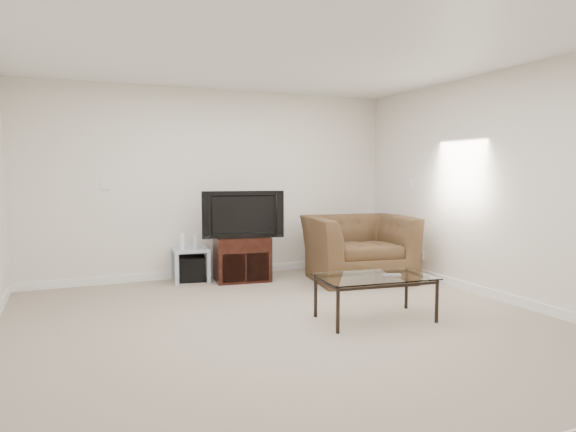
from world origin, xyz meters
name	(u,v)px	position (x,y,z in m)	size (l,w,h in m)	color
floor	(289,326)	(0.00, 0.00, 0.00)	(5.00, 5.00, 0.00)	tan
ceiling	(289,47)	(0.00, 0.00, 2.50)	(5.00, 5.00, 0.00)	white
wall_back	(216,184)	(0.00, 2.50, 1.25)	(5.00, 0.02, 2.50)	silver
wall_right	(500,187)	(2.50, 0.00, 1.25)	(0.02, 5.00, 2.50)	silver
plate_back	(106,185)	(-1.40, 2.49, 1.25)	(0.12, 0.02, 0.12)	white
plate_right_switch	(410,183)	(2.49, 1.60, 1.25)	(0.02, 0.09, 0.13)	white
plate_right_outlet	(422,255)	(2.49, 1.30, 0.30)	(0.02, 0.08, 0.12)	white
tv_stand	(242,259)	(0.22, 2.05, 0.29)	(0.69, 0.48, 0.57)	black
dvd_player	(243,244)	(0.21, 2.01, 0.48)	(0.37, 0.26, 0.05)	black
television	(242,214)	(0.21, 2.02, 0.87)	(0.96, 0.19, 0.60)	black
side_table	(190,265)	(-0.41, 2.28, 0.21)	(0.45, 0.45, 0.43)	#A4BCC6
subwoofer	(192,269)	(-0.38, 2.30, 0.15)	(0.32, 0.32, 0.32)	black
game_console	(182,241)	(-0.52, 2.27, 0.53)	(0.04, 0.14, 0.20)	white
game_case	(194,242)	(-0.36, 2.26, 0.51)	(0.04, 0.12, 0.17)	silver
recliner	(359,237)	(1.63, 1.50, 0.56)	(1.28, 0.83, 1.12)	#542F1E
coffee_table	(375,298)	(0.83, -0.14, 0.21)	(1.08, 0.61, 0.42)	black
remote	(392,275)	(0.98, -0.20, 0.43)	(0.17, 0.05, 0.02)	#B2B2B7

